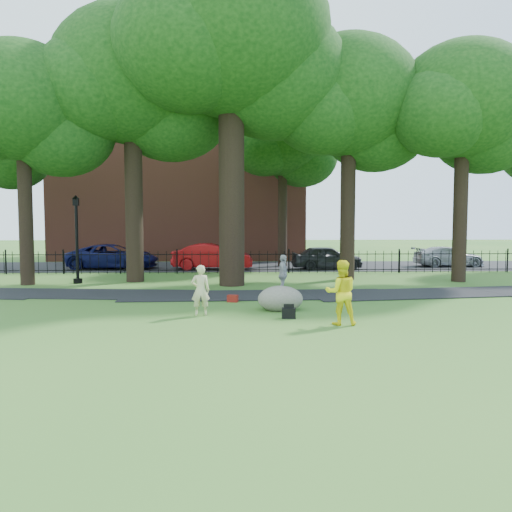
{
  "coord_description": "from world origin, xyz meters",
  "views": [
    {
      "loc": [
        0.3,
        -14.66,
        2.79
      ],
      "look_at": [
        0.88,
        2.0,
        1.63
      ],
      "focal_mm": 35.0,
      "sensor_mm": 36.0,
      "label": 1
    }
  ],
  "objects_px": {
    "man": "(341,292)",
    "boulder": "(280,297)",
    "big_tree": "(234,48)",
    "lamppost": "(77,240)",
    "red_sedan": "(213,257)",
    "woman": "(200,290)"
  },
  "relations": [
    {
      "from": "big_tree",
      "to": "lamppost",
      "type": "relative_size",
      "value": 3.64
    },
    {
      "from": "woman",
      "to": "boulder",
      "type": "xyz_separation_m",
      "value": [
        2.44,
        0.8,
        -0.34
      ]
    },
    {
      "from": "boulder",
      "to": "red_sedan",
      "type": "relative_size",
      "value": 0.31
    },
    {
      "from": "lamppost",
      "to": "big_tree",
      "type": "bearing_deg",
      "value": -11.57
    },
    {
      "from": "woman",
      "to": "boulder",
      "type": "bearing_deg",
      "value": -167.85
    },
    {
      "from": "man",
      "to": "boulder",
      "type": "distance_m",
      "value": 2.7
    },
    {
      "from": "big_tree",
      "to": "red_sedan",
      "type": "distance_m",
      "value": 11.72
    },
    {
      "from": "woman",
      "to": "red_sedan",
      "type": "relative_size",
      "value": 0.33
    },
    {
      "from": "woman",
      "to": "man",
      "type": "bearing_deg",
      "value": 153.79
    },
    {
      "from": "woman",
      "to": "lamppost",
      "type": "height_order",
      "value": "lamppost"
    },
    {
      "from": "boulder",
      "to": "red_sedan",
      "type": "bearing_deg",
      "value": 102.02
    },
    {
      "from": "big_tree",
      "to": "boulder",
      "type": "relative_size",
      "value": 10.13
    },
    {
      "from": "lamppost",
      "to": "red_sedan",
      "type": "relative_size",
      "value": 0.86
    },
    {
      "from": "big_tree",
      "to": "red_sedan",
      "type": "xyz_separation_m",
      "value": [
        -1.33,
        6.88,
        -9.39
      ]
    },
    {
      "from": "big_tree",
      "to": "boulder",
      "type": "xyz_separation_m",
      "value": [
        1.47,
        -6.29,
        -9.73
      ]
    },
    {
      "from": "man",
      "to": "boulder",
      "type": "relative_size",
      "value": 1.23
    },
    {
      "from": "woman",
      "to": "man",
      "type": "xyz_separation_m",
      "value": [
        3.89,
        -1.43,
        0.12
      ]
    },
    {
      "from": "big_tree",
      "to": "man",
      "type": "distance_m",
      "value": 12.93
    },
    {
      "from": "man",
      "to": "boulder",
      "type": "bearing_deg",
      "value": -54.6
    },
    {
      "from": "woman",
      "to": "lamppost",
      "type": "distance_m",
      "value": 10.05
    },
    {
      "from": "lamppost",
      "to": "woman",
      "type": "bearing_deg",
      "value": -57.38
    },
    {
      "from": "red_sedan",
      "to": "boulder",
      "type": "bearing_deg",
      "value": -165.8
    }
  ]
}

